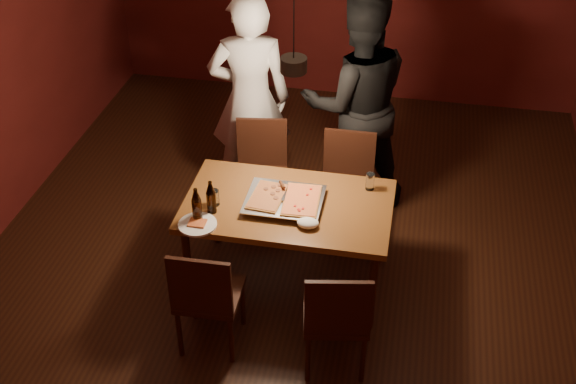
% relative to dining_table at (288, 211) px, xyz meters
% --- Properties ---
extents(room_shell, '(6.00, 6.00, 6.00)m').
position_rel_dining_table_xyz_m(room_shell, '(-0.00, 0.20, 0.72)').
color(room_shell, '#32190D').
rests_on(room_shell, ground).
extents(dining_table, '(1.50, 0.90, 0.75)m').
position_rel_dining_table_xyz_m(dining_table, '(0.00, 0.00, 0.00)').
color(dining_table, brown).
rests_on(dining_table, floor).
extents(chair_far_left, '(0.48, 0.48, 0.49)m').
position_rel_dining_table_xyz_m(chair_far_left, '(-0.38, 0.81, -0.14)').
color(chair_far_left, '#38190F').
rests_on(chair_far_left, floor).
extents(chair_far_right, '(0.42, 0.42, 0.49)m').
position_rel_dining_table_xyz_m(chair_far_right, '(0.34, 0.75, -0.14)').
color(chair_far_right, '#38190F').
rests_on(chair_far_right, floor).
extents(chair_near_left, '(0.43, 0.43, 0.49)m').
position_rel_dining_table_xyz_m(chair_near_left, '(-0.40, -0.78, -0.14)').
color(chair_near_left, '#38190F').
rests_on(chair_near_left, floor).
extents(chair_near_right, '(0.49, 0.49, 0.49)m').
position_rel_dining_table_xyz_m(chair_near_right, '(0.47, -0.81, -0.14)').
color(chair_near_right, '#38190F').
rests_on(chair_near_right, floor).
extents(pizza_tray, '(0.58, 0.49, 0.05)m').
position_rel_dining_table_xyz_m(pizza_tray, '(-0.02, -0.01, 0.10)').
color(pizza_tray, silver).
rests_on(pizza_tray, dining_table).
extents(pizza_meat, '(0.26, 0.38, 0.02)m').
position_rel_dining_table_xyz_m(pizza_meat, '(-0.15, -0.02, 0.13)').
color(pizza_meat, maroon).
rests_on(pizza_meat, pizza_tray).
extents(pizza_cheese, '(0.27, 0.41, 0.02)m').
position_rel_dining_table_xyz_m(pizza_cheese, '(0.10, -0.02, 0.13)').
color(pizza_cheese, gold).
rests_on(pizza_cheese, pizza_tray).
extents(spatula, '(0.18, 0.26, 0.04)m').
position_rel_dining_table_xyz_m(spatula, '(-0.01, 0.00, 0.14)').
color(spatula, silver).
rests_on(spatula, pizza_tray).
extents(beer_bottle_a, '(0.07, 0.07, 0.26)m').
position_rel_dining_table_xyz_m(beer_bottle_a, '(-0.58, -0.31, 0.20)').
color(beer_bottle_a, black).
rests_on(beer_bottle_a, dining_table).
extents(beer_bottle_b, '(0.07, 0.07, 0.26)m').
position_rel_dining_table_xyz_m(beer_bottle_b, '(-0.51, -0.20, 0.20)').
color(beer_bottle_b, black).
rests_on(beer_bottle_b, dining_table).
extents(water_glass_left, '(0.07, 0.07, 0.12)m').
position_rel_dining_table_xyz_m(water_glass_left, '(-0.52, -0.11, 0.13)').
color(water_glass_left, silver).
rests_on(water_glass_left, dining_table).
extents(water_glass_right, '(0.06, 0.06, 0.13)m').
position_rel_dining_table_xyz_m(water_glass_right, '(0.56, 0.29, 0.14)').
color(water_glass_right, silver).
rests_on(water_glass_right, dining_table).
extents(plate_slice, '(0.27, 0.27, 0.03)m').
position_rel_dining_table_xyz_m(plate_slice, '(-0.57, -0.37, 0.08)').
color(plate_slice, white).
rests_on(plate_slice, dining_table).
extents(napkin, '(0.15, 0.12, 0.06)m').
position_rel_dining_table_xyz_m(napkin, '(0.19, -0.24, 0.11)').
color(napkin, white).
rests_on(napkin, dining_table).
extents(diner_white, '(0.78, 0.60, 1.89)m').
position_rel_dining_table_xyz_m(diner_white, '(-0.54, 1.12, 0.27)').
color(diner_white, silver).
rests_on(diner_white, floor).
extents(diner_dark, '(1.11, 0.98, 1.93)m').
position_rel_dining_table_xyz_m(diner_dark, '(0.35, 1.21, 0.29)').
color(diner_dark, black).
rests_on(diner_dark, floor).
extents(pendant_lamp, '(0.18, 0.18, 1.10)m').
position_rel_dining_table_xyz_m(pendant_lamp, '(-0.00, 0.20, 1.08)').
color(pendant_lamp, black).
rests_on(pendant_lamp, ceiling).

